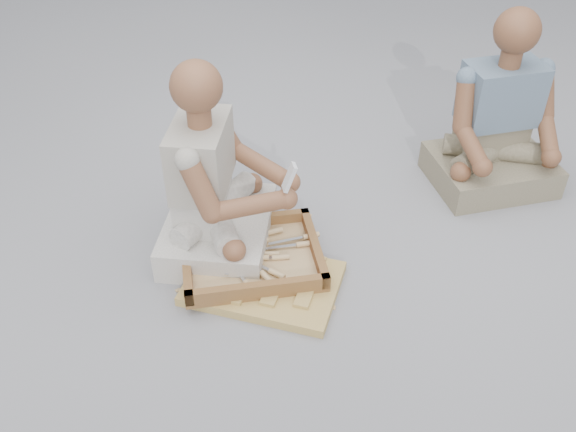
# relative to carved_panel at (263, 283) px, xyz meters

# --- Properties ---
(ground) EXTENTS (60.00, 60.00, 0.00)m
(ground) POSITION_rel_carved_panel_xyz_m (0.21, -0.10, -0.02)
(ground) COLOR gray
(ground) RESTS_ON ground
(carved_panel) EXTENTS (0.66, 0.50, 0.04)m
(carved_panel) POSITION_rel_carved_panel_xyz_m (0.00, 0.00, 0.00)
(carved_panel) COLOR olive
(carved_panel) RESTS_ON ground
(tool_tray) EXTENTS (0.65, 0.57, 0.07)m
(tool_tray) POSITION_rel_carved_panel_xyz_m (-0.06, 0.10, 0.04)
(tool_tray) COLOR brown
(tool_tray) RESTS_ON carved_panel
(chisel_0) EXTENTS (0.15, 0.19, 0.02)m
(chisel_0) POSITION_rel_carved_panel_xyz_m (0.00, -0.02, 0.06)
(chisel_0) COLOR silver
(chisel_0) RESTS_ON tool_tray
(chisel_1) EXTENTS (0.21, 0.10, 0.02)m
(chisel_1) POSITION_rel_carved_panel_xyz_m (0.16, 0.23, 0.06)
(chisel_1) COLOR silver
(chisel_1) RESTS_ON tool_tray
(chisel_2) EXTENTS (0.22, 0.06, 0.02)m
(chisel_2) POSITION_rel_carved_panel_xyz_m (0.04, 0.10, 0.05)
(chisel_2) COLOR silver
(chisel_2) RESTS_ON tool_tray
(chisel_3) EXTENTS (0.14, 0.19, 0.02)m
(chisel_3) POSITION_rel_carved_panel_xyz_m (-0.06, -0.06, 0.05)
(chisel_3) COLOR silver
(chisel_3) RESTS_ON tool_tray
(chisel_4) EXTENTS (0.22, 0.08, 0.02)m
(chisel_4) POSITION_rel_carved_panel_xyz_m (0.13, 0.18, 0.06)
(chisel_4) COLOR silver
(chisel_4) RESTS_ON tool_tray
(chisel_5) EXTENTS (0.20, 0.13, 0.02)m
(chisel_5) POSITION_rel_carved_panel_xyz_m (0.04, 0.01, 0.06)
(chisel_5) COLOR silver
(chisel_5) RESTS_ON tool_tray
(chisel_6) EXTENTS (0.21, 0.11, 0.02)m
(chisel_6) POSITION_rel_carved_panel_xyz_m (0.00, 0.24, 0.06)
(chisel_6) COLOR silver
(chisel_6) RESTS_ON tool_tray
(chisel_7) EXTENTS (0.07, 0.22, 0.02)m
(chisel_7) POSITION_rel_carved_panel_xyz_m (-0.10, 0.13, 0.06)
(chisel_7) COLOR silver
(chisel_7) RESTS_ON tool_tray
(chisel_8) EXTENTS (0.19, 0.14, 0.02)m
(chisel_8) POSITION_rel_carved_panel_xyz_m (-0.05, 0.17, 0.06)
(chisel_8) COLOR silver
(chisel_8) RESTS_ON tool_tray
(chisel_9) EXTENTS (0.22, 0.04, 0.02)m
(chisel_9) POSITION_rel_carved_panel_xyz_m (-0.04, 0.08, 0.06)
(chisel_9) COLOR silver
(chisel_9) RESTS_ON tool_tray
(chisel_10) EXTENTS (0.22, 0.04, 0.02)m
(chisel_10) POSITION_rel_carved_panel_xyz_m (-0.00, 0.12, 0.05)
(chisel_10) COLOR silver
(chisel_10) RESTS_ON tool_tray
(wood_chip_0) EXTENTS (0.02, 0.02, 0.00)m
(wood_chip_0) POSITION_rel_carved_panel_xyz_m (0.16, 0.47, -0.02)
(wood_chip_0) COLOR tan
(wood_chip_0) RESTS_ON ground
(wood_chip_1) EXTENTS (0.02, 0.02, 0.00)m
(wood_chip_1) POSITION_rel_carved_panel_xyz_m (0.28, -0.04, -0.02)
(wood_chip_1) COLOR tan
(wood_chip_1) RESTS_ON ground
(wood_chip_2) EXTENTS (0.02, 0.02, 0.00)m
(wood_chip_2) POSITION_rel_carved_panel_xyz_m (0.04, -0.10, -0.02)
(wood_chip_2) COLOR tan
(wood_chip_2) RESTS_ON ground
(wood_chip_3) EXTENTS (0.02, 0.02, 0.00)m
(wood_chip_3) POSITION_rel_carved_panel_xyz_m (0.00, -0.18, -0.02)
(wood_chip_3) COLOR tan
(wood_chip_3) RESTS_ON ground
(wood_chip_4) EXTENTS (0.02, 0.02, 0.00)m
(wood_chip_4) POSITION_rel_carved_panel_xyz_m (-0.02, 0.31, -0.02)
(wood_chip_4) COLOR tan
(wood_chip_4) RESTS_ON ground
(wood_chip_5) EXTENTS (0.02, 0.02, 0.00)m
(wood_chip_5) POSITION_rel_carved_panel_xyz_m (0.28, -0.09, -0.02)
(wood_chip_5) COLOR tan
(wood_chip_5) RESTS_ON ground
(wood_chip_6) EXTENTS (0.02, 0.02, 0.00)m
(wood_chip_6) POSITION_rel_carved_panel_xyz_m (-0.26, 0.47, -0.02)
(wood_chip_6) COLOR tan
(wood_chip_6) RESTS_ON ground
(wood_chip_7) EXTENTS (0.02, 0.02, 0.00)m
(wood_chip_7) POSITION_rel_carved_panel_xyz_m (-0.10, 0.12, -0.02)
(wood_chip_7) COLOR tan
(wood_chip_7) RESTS_ON ground
(wood_chip_8) EXTENTS (0.02, 0.02, 0.00)m
(wood_chip_8) POSITION_rel_carved_panel_xyz_m (-0.34, -0.05, -0.02)
(wood_chip_8) COLOR tan
(wood_chip_8) RESTS_ON ground
(wood_chip_9) EXTENTS (0.02, 0.02, 0.00)m
(wood_chip_9) POSITION_rel_carved_panel_xyz_m (-0.39, 0.34, -0.02)
(wood_chip_9) COLOR tan
(wood_chip_9) RESTS_ON ground
(wood_chip_10) EXTENTS (0.02, 0.02, 0.00)m
(wood_chip_10) POSITION_rel_carved_panel_xyz_m (0.06, -0.19, -0.02)
(wood_chip_10) COLOR tan
(wood_chip_10) RESTS_ON ground
(wood_chip_11) EXTENTS (0.02, 0.02, 0.00)m
(wood_chip_11) POSITION_rel_carved_panel_xyz_m (-0.05, -0.04, -0.02)
(wood_chip_11) COLOR tan
(wood_chip_11) RESTS_ON ground
(craftsman) EXTENTS (0.56, 0.55, 0.84)m
(craftsman) POSITION_rel_carved_panel_xyz_m (-0.22, 0.25, 0.27)
(craftsman) COLOR silver
(craftsman) RESTS_ON ground
(companion) EXTENTS (0.65, 0.58, 0.85)m
(companion) POSITION_rel_carved_panel_xyz_m (1.00, 0.82, 0.26)
(companion) COLOR gray
(companion) RESTS_ON ground
(mobile_phone) EXTENTS (0.07, 0.06, 0.11)m
(mobile_phone) POSITION_rel_carved_panel_xyz_m (0.09, 0.18, 0.39)
(mobile_phone) COLOR silver
(mobile_phone) RESTS_ON craftsman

